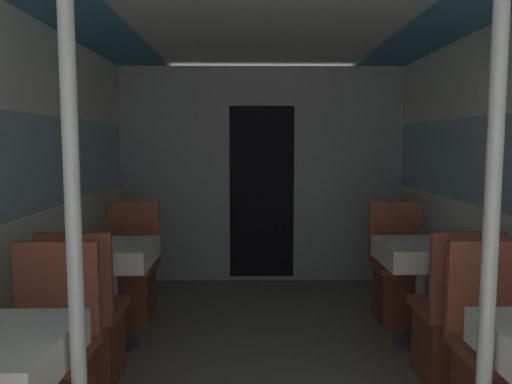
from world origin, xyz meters
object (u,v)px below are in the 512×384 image
(chair_right_far_0, at_px, (500,379))
(chair_right_far_1, at_px, (399,283))
(support_pole_left_0, at_px, (74,238))
(chair_left_near_1, at_px, (86,335))
(chair_right_near_1, at_px, (453,334))
(support_pole_right_0, at_px, (491,237))
(chair_left_far_1, at_px, (130,284))
(chair_left_far_0, at_px, (47,382))
(dining_table_right_1, at_px, (423,260))
(dining_table_left_1, at_px, (110,260))

(chair_right_far_0, bearing_deg, chair_right_far_1, -90.00)
(support_pole_left_0, relative_size, chair_left_near_1, 2.33)
(chair_right_far_0, xyz_separation_m, chair_right_near_1, (0.00, 0.56, 0.00))
(chair_right_far_1, bearing_deg, support_pole_right_0, 81.01)
(support_pole_left_0, bearing_deg, chair_left_near_1, 107.30)
(chair_left_far_1, bearing_deg, chair_left_far_0, 90.00)
(support_pole_left_0, height_order, support_pole_right_0, same)
(chair_left_far_0, xyz_separation_m, support_pole_right_0, (1.78, -0.52, 0.78))
(chair_left_far_0, xyz_separation_m, dining_table_right_1, (2.12, 1.08, 0.31))
(chair_left_far_0, distance_m, chair_left_near_1, 0.56)
(chair_left_far_0, distance_m, chair_right_far_1, 2.65)
(chair_left_near_1, distance_m, support_pole_right_0, 2.22)
(dining_table_right_1, bearing_deg, chair_right_far_1, 90.00)
(chair_left_far_1, bearing_deg, support_pole_left_0, 98.99)
(support_pole_left_0, height_order, chair_right_near_1, support_pole_left_0)
(chair_right_far_0, distance_m, chair_right_far_1, 1.60)
(chair_right_near_1, height_order, chair_right_far_1, same)
(support_pole_right_0, relative_size, dining_table_right_1, 2.97)
(chair_right_far_0, bearing_deg, dining_table_right_1, -90.00)
(support_pole_right_0, distance_m, chair_right_near_1, 1.37)
(chair_left_near_1, height_order, chair_right_far_0, same)
(chair_right_far_0, bearing_deg, chair_right_near_1, -90.00)
(chair_left_far_0, relative_size, support_pole_right_0, 0.43)
(chair_right_near_1, bearing_deg, chair_left_far_0, -165.29)
(dining_table_left_1, relative_size, chair_right_far_1, 0.78)
(chair_left_far_1, bearing_deg, dining_table_right_1, 166.15)
(chair_left_far_0, height_order, chair_right_far_0, same)
(chair_right_near_1, bearing_deg, support_pole_right_0, -107.30)
(support_pole_left_0, relative_size, chair_right_near_1, 2.33)
(chair_right_far_0, bearing_deg, support_pole_left_0, 16.34)
(support_pole_left_0, xyz_separation_m, chair_left_near_1, (-0.34, 1.08, -0.78))
(dining_table_right_1, bearing_deg, chair_left_far_0, -153.01)
(chair_left_far_0, xyz_separation_m, support_pole_left_0, (0.34, -0.52, 0.78))
(chair_right_far_0, relative_size, chair_right_far_1, 1.00)
(chair_left_near_1, xyz_separation_m, chair_right_far_1, (2.12, 1.04, 0.00))
(chair_left_near_1, distance_m, chair_right_near_1, 2.12)
(dining_table_left_1, bearing_deg, chair_right_far_1, 13.85)
(chair_left_far_0, xyz_separation_m, chair_left_far_1, (0.00, 1.60, 0.00))
(support_pole_left_0, relative_size, support_pole_right_0, 1.00)
(chair_right_near_1, bearing_deg, dining_table_right_1, 90.00)
(dining_table_left_1, xyz_separation_m, chair_left_near_1, (0.00, -0.52, -0.31))
(chair_right_near_1, bearing_deg, chair_left_near_1, 180.00)
(chair_left_near_1, xyz_separation_m, support_pole_right_0, (1.78, -1.08, 0.78))
(chair_right_far_0, height_order, dining_table_right_1, chair_right_far_0)
(chair_left_far_1, bearing_deg, chair_right_far_1, -180.00)
(chair_left_far_1, bearing_deg, chair_right_far_0, 142.92)
(dining_table_left_1, height_order, chair_left_near_1, chair_left_near_1)
(support_pole_left_0, bearing_deg, chair_right_far_0, 16.34)
(dining_table_right_1, bearing_deg, dining_table_left_1, 180.00)
(support_pole_left_0, distance_m, dining_table_left_1, 1.70)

